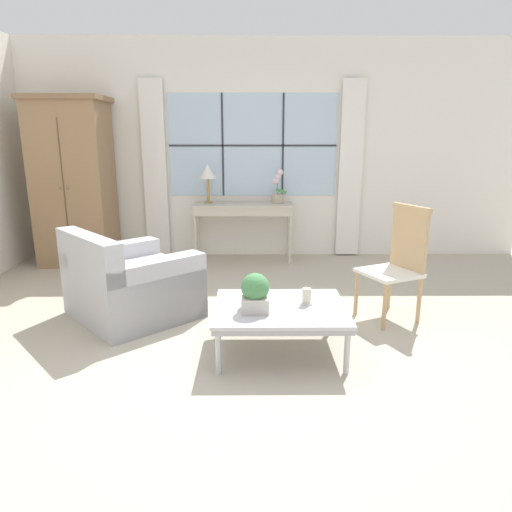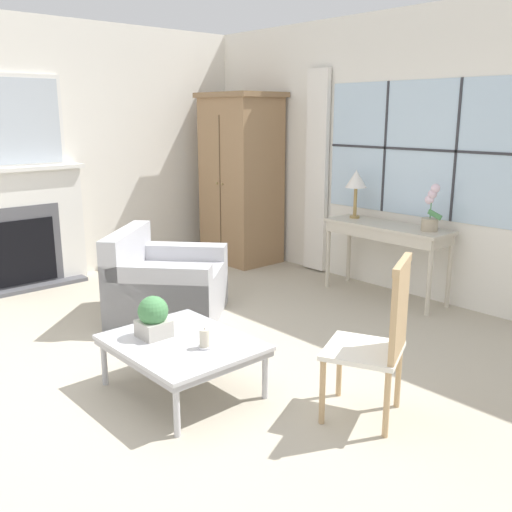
{
  "view_description": "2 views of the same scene",
  "coord_description": "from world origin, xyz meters",
  "px_view_note": "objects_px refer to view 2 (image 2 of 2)",
  "views": [
    {
      "loc": [
        -0.0,
        -3.13,
        1.56
      ],
      "look_at": [
        0.02,
        0.46,
        0.63
      ],
      "focal_mm": 32.0,
      "sensor_mm": 36.0,
      "label": 1
    },
    {
      "loc": [
        3.13,
        -1.93,
        1.81
      ],
      "look_at": [
        0.15,
        0.73,
        0.81
      ],
      "focal_mm": 40.0,
      "sensor_mm": 36.0,
      "label": 2
    }
  ],
  "objects_px": {
    "armchair_upholstered": "(166,287)",
    "pillar_candle": "(205,340)",
    "table_lamp": "(356,181)",
    "coffee_table": "(182,346)",
    "side_chair_wooden": "(381,333)",
    "armoire": "(241,179)",
    "fireplace": "(17,219)",
    "console_table": "(387,233)",
    "potted_orchid": "(431,213)",
    "potted_plant_small": "(153,317)"
  },
  "relations": [
    {
      "from": "side_chair_wooden",
      "to": "pillar_candle",
      "type": "relative_size",
      "value": 7.31
    },
    {
      "from": "potted_plant_small",
      "to": "side_chair_wooden",
      "type": "bearing_deg",
      "value": 31.49
    },
    {
      "from": "table_lamp",
      "to": "pillar_candle",
      "type": "distance_m",
      "value": 2.96
    },
    {
      "from": "armoire",
      "to": "potted_orchid",
      "type": "bearing_deg",
      "value": 3.11
    },
    {
      "from": "armchair_upholstered",
      "to": "pillar_candle",
      "type": "height_order",
      "value": "armchair_upholstered"
    },
    {
      "from": "potted_orchid",
      "to": "coffee_table",
      "type": "height_order",
      "value": "potted_orchid"
    },
    {
      "from": "armchair_upholstered",
      "to": "coffee_table",
      "type": "xyz_separation_m",
      "value": [
        1.3,
        -0.72,
        0.04
      ]
    },
    {
      "from": "console_table",
      "to": "potted_orchid",
      "type": "xyz_separation_m",
      "value": [
        0.45,
        0.03,
        0.26
      ]
    },
    {
      "from": "armchair_upholstered",
      "to": "coffee_table",
      "type": "height_order",
      "value": "armchair_upholstered"
    },
    {
      "from": "fireplace",
      "to": "armoire",
      "type": "bearing_deg",
      "value": 74.95
    },
    {
      "from": "table_lamp",
      "to": "coffee_table",
      "type": "height_order",
      "value": "table_lamp"
    },
    {
      "from": "potted_orchid",
      "to": "coffee_table",
      "type": "bearing_deg",
      "value": -92.52
    },
    {
      "from": "armoire",
      "to": "armchair_upholstered",
      "type": "bearing_deg",
      "value": -58.67
    },
    {
      "from": "armoire",
      "to": "pillar_candle",
      "type": "height_order",
      "value": "armoire"
    },
    {
      "from": "armchair_upholstered",
      "to": "table_lamp",
      "type": "bearing_deg",
      "value": 75.58
    },
    {
      "from": "armoire",
      "to": "side_chair_wooden",
      "type": "relative_size",
      "value": 2.04
    },
    {
      "from": "armoire",
      "to": "fireplace",
      "type": "bearing_deg",
      "value": -105.05
    },
    {
      "from": "fireplace",
      "to": "console_table",
      "type": "xyz_separation_m",
      "value": [
        2.78,
        2.61,
        -0.09
      ]
    },
    {
      "from": "coffee_table",
      "to": "fireplace",
      "type": "bearing_deg",
      "value": 178.47
    },
    {
      "from": "armoire",
      "to": "armchair_upholstered",
      "type": "xyz_separation_m",
      "value": [
        1.14,
        -1.87,
        -0.75
      ]
    },
    {
      "from": "fireplace",
      "to": "coffee_table",
      "type": "bearing_deg",
      "value": -1.53
    },
    {
      "from": "fireplace",
      "to": "potted_plant_small",
      "type": "bearing_deg",
      "value": -3.47
    },
    {
      "from": "fireplace",
      "to": "pillar_candle",
      "type": "distance_m",
      "value": 3.32
    },
    {
      "from": "potted_orchid",
      "to": "pillar_candle",
      "type": "bearing_deg",
      "value": -88.31
    },
    {
      "from": "console_table",
      "to": "potted_orchid",
      "type": "relative_size",
      "value": 2.92
    },
    {
      "from": "table_lamp",
      "to": "console_table",
      "type": "bearing_deg",
      "value": -6.22
    },
    {
      "from": "potted_plant_small",
      "to": "pillar_candle",
      "type": "distance_m",
      "value": 0.41
    },
    {
      "from": "potted_orchid",
      "to": "pillar_candle",
      "type": "relative_size",
      "value": 3.21
    },
    {
      "from": "console_table",
      "to": "potted_orchid",
      "type": "distance_m",
      "value": 0.52
    },
    {
      "from": "potted_orchid",
      "to": "armchair_upholstered",
      "type": "xyz_separation_m",
      "value": [
        -1.42,
        -2.01,
        -0.64
      ]
    },
    {
      "from": "armchair_upholstered",
      "to": "potted_plant_small",
      "type": "relative_size",
      "value": 4.79
    },
    {
      "from": "console_table",
      "to": "side_chair_wooden",
      "type": "distance_m",
      "value": 2.46
    },
    {
      "from": "console_table",
      "to": "table_lamp",
      "type": "height_order",
      "value": "table_lamp"
    },
    {
      "from": "table_lamp",
      "to": "side_chair_wooden",
      "type": "height_order",
      "value": "table_lamp"
    },
    {
      "from": "potted_orchid",
      "to": "potted_plant_small",
      "type": "xyz_separation_m",
      "value": [
        -0.3,
        -2.82,
        -0.42
      ]
    },
    {
      "from": "fireplace",
      "to": "armchair_upholstered",
      "type": "height_order",
      "value": "fireplace"
    },
    {
      "from": "coffee_table",
      "to": "side_chair_wooden",
      "type": "bearing_deg",
      "value": 32.2
    },
    {
      "from": "fireplace",
      "to": "side_chair_wooden",
      "type": "bearing_deg",
      "value": 8.11
    },
    {
      "from": "armchair_upholstered",
      "to": "potted_plant_small",
      "type": "distance_m",
      "value": 1.4
    },
    {
      "from": "side_chair_wooden",
      "to": "pillar_candle",
      "type": "bearing_deg",
      "value": -143.96
    },
    {
      "from": "armoire",
      "to": "table_lamp",
      "type": "relative_size",
      "value": 4.1
    },
    {
      "from": "console_table",
      "to": "side_chair_wooden",
      "type": "relative_size",
      "value": 1.29
    },
    {
      "from": "fireplace",
      "to": "table_lamp",
      "type": "distance_m",
      "value": 3.56
    },
    {
      "from": "fireplace",
      "to": "potted_orchid",
      "type": "bearing_deg",
      "value": 39.31
    },
    {
      "from": "armchair_upholstered",
      "to": "side_chair_wooden",
      "type": "bearing_deg",
      "value": -0.99
    },
    {
      "from": "table_lamp",
      "to": "potted_orchid",
      "type": "distance_m",
      "value": 0.92
    },
    {
      "from": "potted_orchid",
      "to": "side_chair_wooden",
      "type": "distance_m",
      "value": 2.29
    },
    {
      "from": "table_lamp",
      "to": "side_chair_wooden",
      "type": "bearing_deg",
      "value": -47.99
    },
    {
      "from": "armoire",
      "to": "potted_orchid",
      "type": "height_order",
      "value": "armoire"
    },
    {
      "from": "pillar_candle",
      "to": "armchair_upholstered",
      "type": "bearing_deg",
      "value": 155.53
    }
  ]
}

